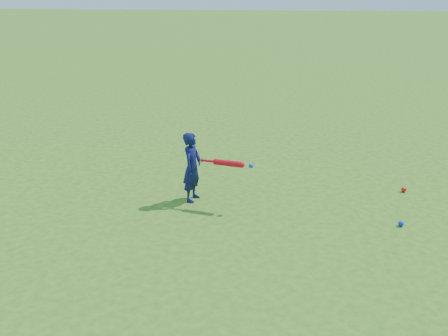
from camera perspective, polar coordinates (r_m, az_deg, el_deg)
name	(u,v)px	position (r m, az deg, el deg)	size (l,w,h in m)	color
ground	(227,200)	(7.62, 0.35, -3.71)	(80.00, 80.00, 0.00)	#366818
child	(192,167)	(7.45, -3.66, 0.11)	(0.39, 0.26, 1.07)	#0F1347
ground_ball_red	(404,190)	(8.38, 19.85, -2.34)	(0.08, 0.08, 0.08)	red
ground_ball_blue	(401,224)	(7.28, 19.56, -6.02)	(0.08, 0.08, 0.08)	#0C26DC
bat_swing	(230,163)	(7.16, 0.71, 0.52)	(0.77, 0.24, 0.09)	red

